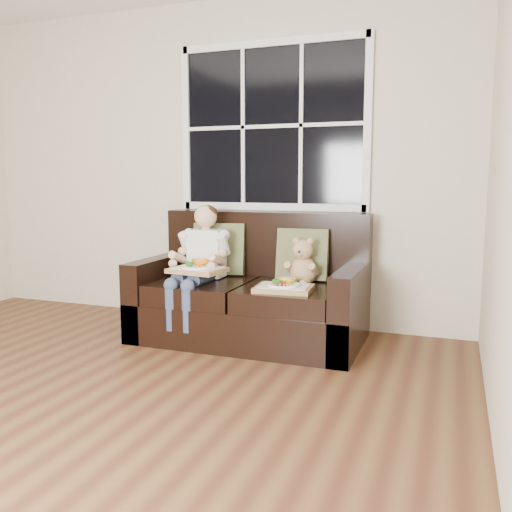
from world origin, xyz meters
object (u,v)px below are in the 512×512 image
at_px(loveseat, 252,298).
at_px(tray_left, 198,268).
at_px(teddy_bear, 303,265).
at_px(child, 201,255).
at_px(tray_right, 284,287).

height_order(loveseat, tray_left, loveseat).
relative_size(loveseat, tray_left, 4.16).
bearing_deg(loveseat, teddy_bear, -0.62).
xyz_separation_m(child, tray_left, (0.07, -0.20, -0.07)).
height_order(loveseat, teddy_bear, loveseat).
xyz_separation_m(loveseat, tray_right, (0.35, -0.30, 0.17)).
bearing_deg(child, teddy_bear, 8.48).
relative_size(child, tray_right, 2.14).
bearing_deg(teddy_bear, tray_left, -154.02).
distance_m(child, tray_left, 0.22).
relative_size(loveseat, child, 1.92).
bearing_deg(tray_left, child, 115.17).
bearing_deg(child, tray_right, -13.62).
height_order(teddy_bear, tray_left, teddy_bear).
bearing_deg(teddy_bear, tray_right, -98.23).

